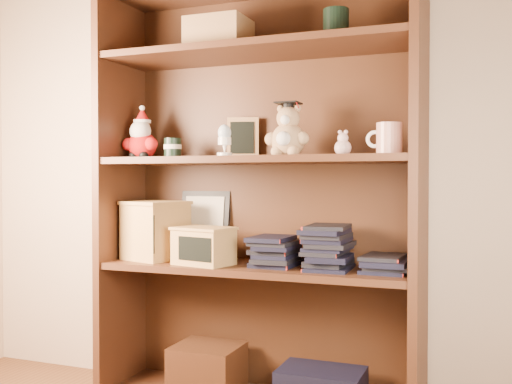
% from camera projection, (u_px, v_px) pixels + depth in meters
% --- Properties ---
extents(bookcase, '(1.20, 0.35, 1.60)m').
position_uv_depth(bookcase, '(260.00, 203.00, 2.26)').
color(bookcase, '#432313').
rests_on(bookcase, ground).
extents(shelf_lower, '(1.14, 0.33, 0.02)m').
position_uv_depth(shelf_lower, '(256.00, 268.00, 2.21)').
color(shelf_lower, '#432313').
rests_on(shelf_lower, ground).
extents(shelf_upper, '(1.14, 0.33, 0.02)m').
position_uv_depth(shelf_upper, '(256.00, 160.00, 2.21)').
color(shelf_upper, '#432313').
rests_on(shelf_upper, ground).
extents(santa_plush, '(0.15, 0.11, 0.22)m').
position_uv_depth(santa_plush, '(142.00, 138.00, 2.37)').
color(santa_plush, '#A50F0F').
rests_on(santa_plush, shelf_upper).
extents(teachers_tin, '(0.07, 0.07, 0.08)m').
position_uv_depth(teachers_tin, '(173.00, 148.00, 2.33)').
color(teachers_tin, black).
rests_on(teachers_tin, shelf_upper).
extents(chalkboard_plaque, '(0.12, 0.08, 0.16)m').
position_uv_depth(chalkboard_plaque, '(243.00, 138.00, 2.35)').
color(chalkboard_plaque, '#9E7547').
rests_on(chalkboard_plaque, shelf_upper).
extents(egg_cup, '(0.06, 0.06, 0.12)m').
position_uv_depth(egg_cup, '(225.00, 139.00, 2.17)').
color(egg_cup, white).
rests_on(egg_cup, shelf_upper).
extents(grad_teddy_bear, '(0.17, 0.14, 0.20)m').
position_uv_depth(grad_teddy_bear, '(288.00, 135.00, 2.15)').
color(grad_teddy_bear, tan).
rests_on(grad_teddy_bear, shelf_upper).
extents(pink_figurine, '(0.06, 0.06, 0.09)m').
position_uv_depth(pink_figurine, '(343.00, 146.00, 2.09)').
color(pink_figurine, beige).
rests_on(pink_figurine, shelf_upper).
extents(teacher_mug, '(0.12, 0.09, 0.11)m').
position_uv_depth(teacher_mug, '(388.00, 139.00, 2.03)').
color(teacher_mug, silver).
rests_on(teacher_mug, shelf_upper).
extents(certificate_frame, '(0.22, 0.06, 0.27)m').
position_uv_depth(certificate_frame, '(205.00, 224.00, 2.44)').
color(certificate_frame, black).
rests_on(certificate_frame, shelf_lower).
extents(treats_box, '(0.26, 0.26, 0.23)m').
position_uv_depth(treats_box, '(155.00, 230.00, 2.37)').
color(treats_box, tan).
rests_on(treats_box, shelf_lower).
extents(pencils_box, '(0.24, 0.20, 0.14)m').
position_uv_depth(pencils_box, '(204.00, 245.00, 2.22)').
color(pencils_box, tan).
rests_on(pencils_box, shelf_lower).
extents(book_stack_left, '(0.14, 0.20, 0.11)m').
position_uv_depth(book_stack_left, '(275.00, 251.00, 2.19)').
color(book_stack_left, black).
rests_on(book_stack_left, shelf_lower).
extents(book_stack_mid, '(0.14, 0.20, 0.16)m').
position_uv_depth(book_stack_mid, '(328.00, 246.00, 2.11)').
color(book_stack_mid, black).
rests_on(book_stack_mid, shelf_lower).
extents(book_stack_right, '(0.14, 0.20, 0.06)m').
position_uv_depth(book_stack_right, '(385.00, 263.00, 2.04)').
color(book_stack_right, black).
rests_on(book_stack_right, shelf_lower).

